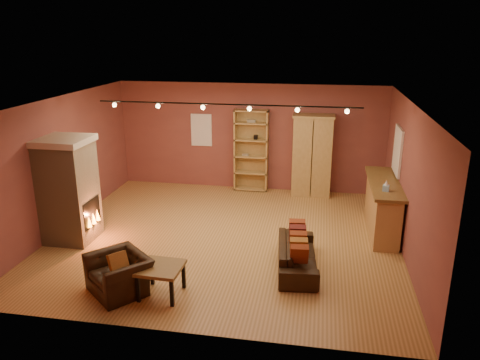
% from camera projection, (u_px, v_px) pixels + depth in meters
% --- Properties ---
extents(floor, '(7.00, 7.00, 0.00)m').
position_uv_depth(floor, '(225.00, 237.00, 9.68)').
color(floor, '#9D6E37').
rests_on(floor, ground).
extents(ceiling, '(7.00, 7.00, 0.00)m').
position_uv_depth(ceiling, '(224.00, 102.00, 8.83)').
color(ceiling, brown).
rests_on(ceiling, back_wall).
extents(back_wall, '(7.00, 0.02, 2.80)m').
position_uv_depth(back_wall, '(250.00, 137.00, 12.30)').
color(back_wall, brown).
rests_on(back_wall, floor).
extents(left_wall, '(0.02, 6.50, 2.80)m').
position_uv_depth(left_wall, '(62.00, 164.00, 9.83)').
color(left_wall, brown).
rests_on(left_wall, floor).
extents(right_wall, '(0.02, 6.50, 2.80)m').
position_uv_depth(right_wall, '(409.00, 182.00, 8.68)').
color(right_wall, brown).
rests_on(right_wall, floor).
extents(fireplace, '(1.01, 0.98, 2.12)m').
position_uv_depth(fireplace, '(69.00, 190.00, 9.30)').
color(fireplace, tan).
rests_on(fireplace, floor).
extents(back_window, '(0.56, 0.04, 0.86)m').
position_uv_depth(back_window, '(201.00, 130.00, 12.45)').
color(back_window, white).
rests_on(back_window, back_wall).
extents(bookcase, '(0.88, 0.34, 2.15)m').
position_uv_depth(bookcase, '(251.00, 150.00, 12.28)').
color(bookcase, tan).
rests_on(bookcase, floor).
extents(armoire, '(1.03, 0.59, 2.09)m').
position_uv_depth(armoire, '(312.00, 155.00, 11.89)').
color(armoire, tan).
rests_on(armoire, floor).
extents(bar_counter, '(0.61, 2.29, 1.09)m').
position_uv_depth(bar_counter, '(382.00, 206.00, 9.85)').
color(bar_counter, tan).
rests_on(bar_counter, floor).
extents(tissue_box, '(0.15, 0.15, 0.22)m').
position_uv_depth(tissue_box, '(386.00, 187.00, 9.10)').
color(tissue_box, '#8EBDE3').
rests_on(tissue_box, bar_counter).
extents(right_window, '(0.05, 0.90, 1.00)m').
position_uv_depth(right_window, '(398.00, 151.00, 9.92)').
color(right_window, white).
rests_on(right_window, right_wall).
extents(loveseat, '(0.66, 1.75, 0.73)m').
position_uv_depth(loveseat, '(298.00, 250.00, 8.33)').
color(loveseat, black).
rests_on(loveseat, floor).
extents(armchair, '(1.13, 1.10, 0.83)m').
position_uv_depth(armchair, '(119.00, 268.00, 7.56)').
color(armchair, black).
rests_on(armchair, floor).
extents(coffee_table, '(0.70, 0.70, 0.51)m').
position_uv_depth(coffee_table, '(161.00, 271.00, 7.45)').
color(coffee_table, brown).
rests_on(coffee_table, floor).
extents(track_rail, '(5.20, 0.09, 0.13)m').
position_uv_depth(track_rail, '(226.00, 106.00, 9.05)').
color(track_rail, black).
rests_on(track_rail, ceiling).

